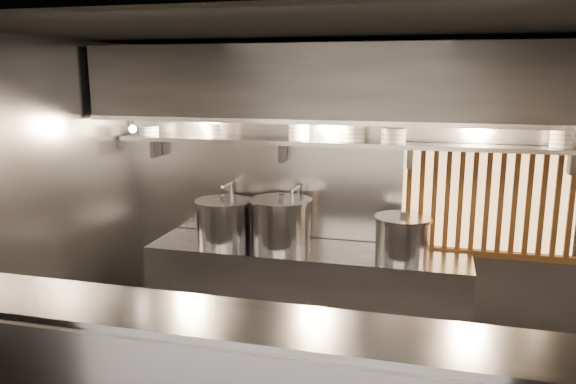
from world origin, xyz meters
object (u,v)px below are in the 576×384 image
at_px(heat_lamp, 131,123).
at_px(stock_pot_left, 281,222).
at_px(stock_pot_mid, 224,220).
at_px(pendant_bulb, 330,136).
at_px(stock_pot_right, 402,237).

relative_size(heat_lamp, stock_pot_left, 0.45).
bearing_deg(stock_pot_left, stock_pot_mid, 179.28).
distance_m(pendant_bulb, stock_pot_mid, 1.34).
relative_size(heat_lamp, stock_pot_right, 0.53).
height_order(heat_lamp, pendant_bulb, heat_lamp).
xyz_separation_m(pendant_bulb, stock_pot_right, (0.68, -0.09, -0.87)).
bearing_deg(heat_lamp, stock_pot_right, 6.02).
distance_m(stock_pot_left, stock_pot_right, 1.13).
distance_m(heat_lamp, stock_pot_mid, 1.27).
height_order(stock_pot_left, stock_pot_mid, stock_pot_left).
relative_size(pendant_bulb, stock_pot_right, 0.29).
bearing_deg(stock_pot_mid, stock_pot_left, -0.72).
bearing_deg(pendant_bulb, heat_lamp, -169.00).
bearing_deg(stock_pot_right, stock_pot_mid, 178.11).
relative_size(pendant_bulb, stock_pot_left, 0.24).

